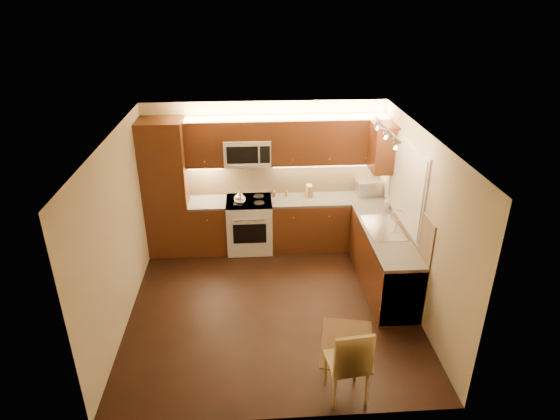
{
  "coord_description": "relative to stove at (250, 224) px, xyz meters",
  "views": [
    {
      "loc": [
        -0.26,
        -5.62,
        4.19
      ],
      "look_at": [
        0.15,
        0.55,
        1.25
      ],
      "focal_mm": 30.52,
      "sensor_mm": 36.0,
      "label": 1
    }
  ],
  "objects": [
    {
      "name": "dining_chair",
      "position": [
        1.03,
        -3.38,
        0.02
      ],
      "size": [
        0.47,
        0.47,
        0.96
      ],
      "primitive_type": null,
      "rotation": [
        0.0,
        0.0,
        0.12
      ],
      "color": "olive",
      "rests_on": "floor"
    },
    {
      "name": "counter_back_left",
      "position": [
        -0.69,
        0.02,
        0.42
      ],
      "size": [
        0.62,
        0.6,
        0.04
      ],
      "primitive_type": "cube",
      "color": "#3C3A37",
      "rests_on": "base_cab_back_left"
    },
    {
      "name": "base_cab_back_right",
      "position": [
        1.34,
        0.02,
        -0.03
      ],
      "size": [
        1.92,
        0.6,
        0.86
      ],
      "primitive_type": "cube",
      "color": "#4C2B10",
      "rests_on": "floor"
    },
    {
      "name": "base_cab_back_left",
      "position": [
        -0.69,
        0.02,
        -0.03
      ],
      "size": [
        0.62,
        0.6,
        0.86
      ],
      "primitive_type": "cube",
      "color": "#4C2B10",
      "rests_on": "floor"
    },
    {
      "name": "knife_block",
      "position": [
        1.04,
        0.13,
        0.54
      ],
      "size": [
        0.11,
        0.16,
        0.2
      ],
      "primitive_type": "cube",
      "rotation": [
        0.0,
        0.0,
        0.11
      ],
      "color": "olive",
      "rests_on": "counter_back_right"
    },
    {
      "name": "base_cab_right",
      "position": [
        2.0,
        -1.28,
        -0.03
      ],
      "size": [
        0.6,
        2.0,
        0.86
      ],
      "primitive_type": "cube",
      "color": "#4C2B10",
      "rests_on": "floor"
    },
    {
      "name": "faucet",
      "position": [
        2.18,
        -1.12,
        0.59
      ],
      "size": [
        0.2,
        0.04,
        0.3
      ],
      "primitive_type": null,
      "color": "silver",
      "rests_on": "counter_right"
    },
    {
      "name": "wall_right",
      "position": [
        2.3,
        -1.68,
        0.79
      ],
      "size": [
        0.01,
        4.0,
        2.5
      ],
      "primitive_type": "cube",
      "color": "#BEB08B",
      "rests_on": "ground"
    },
    {
      "name": "window_frame",
      "position": [
        2.29,
        -1.12,
        1.14
      ],
      "size": [
        0.03,
        1.44,
        1.24
      ],
      "primitive_type": "cube",
      "color": "silver",
      "rests_on": "wall_right"
    },
    {
      "name": "pantry",
      "position": [
        -1.35,
        0.02,
        0.69
      ],
      "size": [
        0.7,
        0.6,
        2.3
      ],
      "primitive_type": "cube",
      "color": "#4C2B10",
      "rests_on": "floor"
    },
    {
      "name": "spice_jar_d",
      "position": [
        0.44,
        0.14,
        0.49
      ],
      "size": [
        0.05,
        0.05,
        0.11
      ],
      "primitive_type": "cylinder",
      "rotation": [
        0.0,
        0.0,
        -0.29
      ],
      "color": "brown",
      "rests_on": "counter_back_right"
    },
    {
      "name": "toaster_oven",
      "position": [
        2.07,
        0.16,
        0.57
      ],
      "size": [
        0.47,
        0.38,
        0.26
      ],
      "primitive_type": "cube",
      "rotation": [
        0.0,
        0.0,
        0.13
      ],
      "color": "silver",
      "rests_on": "counter_back_right"
    },
    {
      "name": "dishwasher",
      "position": [
        2.0,
        -1.98,
        -0.03
      ],
      "size": [
        0.58,
        0.6,
        0.84
      ],
      "primitive_type": "cube",
      "color": "silver",
      "rests_on": "floor"
    },
    {
      "name": "upper_cab_right_corner",
      "position": [
        2.12,
        -0.28,
        1.42
      ],
      "size": [
        0.35,
        0.5,
        0.75
      ],
      "primitive_type": "cube",
      "color": "#4C2B10",
      "rests_on": "wall_right"
    },
    {
      "name": "microwave",
      "position": [
        0.0,
        0.14,
        1.26
      ],
      "size": [
        0.76,
        0.38,
        0.44
      ],
      "primitive_type": null,
      "color": "silver",
      "rests_on": "wall_back"
    },
    {
      "name": "spice_jar_c",
      "position": [
        0.44,
        0.26,
        0.49
      ],
      "size": [
        0.06,
        0.06,
        0.09
      ],
      "primitive_type": "cylinder",
      "rotation": [
        0.0,
        0.0,
        0.4
      ],
      "color": "silver",
      "rests_on": "counter_back_right"
    },
    {
      "name": "wall_front",
      "position": [
        0.3,
        -3.67,
        0.79
      ],
      "size": [
        4.0,
        0.01,
        2.5
      ],
      "primitive_type": "cube",
      "color": "#BEB08B",
      "rests_on": "ground"
    },
    {
      "name": "stove",
      "position": [
        0.0,
        0.0,
        0.0
      ],
      "size": [
        0.76,
        0.65,
        0.92
      ],
      "primitive_type": null,
      "color": "silver",
      "rests_on": "floor"
    },
    {
      "name": "backsplash_back",
      "position": [
        0.65,
        0.31,
        0.74
      ],
      "size": [
        3.3,
        0.02,
        0.6
      ],
      "primitive_type": "cube",
      "color": "tan",
      "rests_on": "wall_back"
    },
    {
      "name": "upper_cab_back_left",
      "position": [
        -0.69,
        0.15,
        1.42
      ],
      "size": [
        0.62,
        0.35,
        0.75
      ],
      "primitive_type": "cube",
      "color": "#4C2B10",
      "rests_on": "wall_back"
    },
    {
      "name": "counter_back_right",
      "position": [
        1.34,
        0.02,
        0.42
      ],
      "size": [
        1.92,
        0.6,
        0.04
      ],
      "primitive_type": "cube",
      "color": "#3C3A37",
      "rests_on": "base_cab_back_right"
    },
    {
      "name": "backsplash_right",
      "position": [
        2.29,
        -1.28,
        0.74
      ],
      "size": [
        0.02,
        2.0,
        0.6
      ],
      "primitive_type": "cube",
      "color": "tan",
      "rests_on": "wall_right"
    },
    {
      "name": "sink",
      "position": [
        2.0,
        -1.12,
        0.52
      ],
      "size": [
        0.52,
        0.86,
        0.15
      ],
      "primitive_type": null,
      "color": "silver",
      "rests_on": "counter_right"
    },
    {
      "name": "wall_back",
      "position": [
        0.3,
        0.32,
        0.79
      ],
      "size": [
        4.0,
        0.01,
        2.5
      ],
      "primitive_type": "cube",
      "color": "#BEB08B",
      "rests_on": "ground"
    },
    {
      "name": "ceiling",
      "position": [
        0.3,
        -1.68,
        2.04
      ],
      "size": [
        4.0,
        4.0,
        0.01
      ],
      "primitive_type": "cube",
      "color": "beige",
      "rests_on": "ground"
    },
    {
      "name": "spice_jar_b",
      "position": [
        0.65,
        0.15,
        0.49
      ],
      "size": [
        0.06,
        0.06,
        0.11
      ],
      "primitive_type": "cylinder",
      "rotation": [
        0.0,
        0.0,
        0.32
      ],
      "color": "brown",
      "rests_on": "counter_back_right"
    },
    {
      "name": "window_blinds",
      "position": [
        2.27,
        -1.12,
        1.14
      ],
      "size": [
        0.02,
        1.36,
        1.16
      ],
      "primitive_type": "cube",
      "color": "silver",
      "rests_on": "wall_right"
    },
    {
      "name": "floor",
      "position": [
        0.3,
        -1.68,
        -0.46
      ],
      "size": [
        4.0,
        4.0,
        0.01
      ],
      "primitive_type": "cube",
      "color": "black",
      "rests_on": "ground"
    },
    {
      "name": "soap_bottle",
      "position": [
        2.24,
        -0.43,
        0.53
      ],
      "size": [
        0.11,
        0.11,
        0.19
      ],
      "primitive_type": "imported",
      "rotation": [
        0.0,
        0.0,
        -0.42
      ],
      "color": "silver",
      "rests_on": "counter_right"
    },
    {
      "name": "spice_jar_a",
      "position": [
        0.44,
        0.21,
        0.48
      ],
      "size": [
        0.06,
        0.06,
        0.09
      ],
      "primitive_type": "cylinder",
      "rotation": [
        0.0,
        0.0,
        -0.42
      ],
      "color": "silver",
      "rests_on": "counter_back_right"
    },
    {
      "name": "track_light_bar",
      "position": [
        1.85,
        -1.27,
        2.0
      ],
      "size": [
        0.04,
        1.2,
        0.03
      ],
      "primitive_type": "cube",
      "color": "silver",
      "rests_on": "ceiling"
    },
    {
      "name": "counter_right",
      "position": [
        2.0,
        -1.28,
        0.42
      ],
      "size": [
        0.6,
        2.0,
        0.04
      ],
      "primitive_type": "cube",
      "color": "#3C3A37",
      "rests_on": "base_cab_right"
    },
    {
      "name": "upper_cab_back_right",
      "position": [
        1.34,
        0.15,
        1.42
      ],
      "size": [
        1.92,
        0.35,
        0.75
      ],
      "primitive_type": "cube",
      "color": "#4C2B10",
      "rests_on": "wall_back"
    },
    {
      "name": "rug",
      "position": [
        1.22,
        -2.58,
        -0.45
      ],
      "size": [
        0.84,
        1.09,
        0.01
      ],
      "primitive_type": "cube",
      "rotation": [
        0.0,
        0.0,
        -0.21
      ],
      "color": "black",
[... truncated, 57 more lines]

